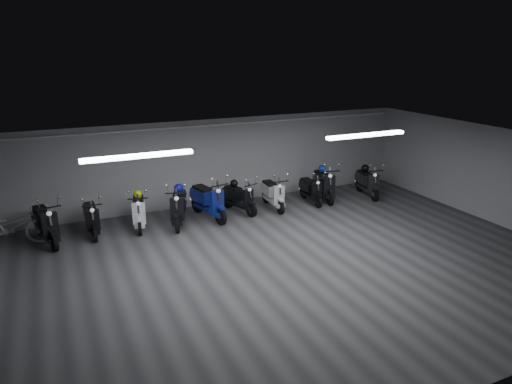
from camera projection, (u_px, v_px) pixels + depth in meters
name	position (u px, v px, depth m)	size (l,w,h in m)	color
floor	(281.00, 265.00, 11.12)	(14.00, 10.00, 0.01)	#37373A
ceiling	(283.00, 150.00, 10.28)	(14.00, 10.00, 0.01)	gray
back_wall	(211.00, 162.00, 15.05)	(14.00, 0.01, 2.80)	gray
front_wall	(451.00, 322.00, 6.35)	(14.00, 0.01, 2.80)	gray
right_wall	(497.00, 176.00, 13.45)	(0.01, 10.00, 2.80)	gray
fluor_strip_left	(138.00, 156.00, 9.99)	(2.40, 0.18, 0.08)	white
fluor_strip_right	(366.00, 135.00, 12.34)	(2.40, 0.18, 0.08)	white
conduit	(211.00, 125.00, 14.61)	(0.05, 0.05, 13.60)	white
scooter_0	(44.00, 217.00, 12.12)	(0.65, 1.95, 1.45)	black
scooter_1	(91.00, 213.00, 12.73)	(0.57, 1.71, 1.27)	black
scooter_2	(139.00, 206.00, 13.19)	(0.59, 1.77, 1.32)	silver
scooter_3	(178.00, 201.00, 13.42)	(0.64, 1.92, 1.43)	black
scooter_4	(208.00, 195.00, 13.88)	(0.67, 2.00, 1.49)	navy
scooter_5	(239.00, 193.00, 14.43)	(0.56, 1.69, 1.26)	black
scooter_6	(273.00, 189.00, 14.79)	(0.58, 1.75, 1.30)	silver
scooter_7	(311.00, 186.00, 15.33)	(0.54, 1.62, 1.20)	black
scooter_8	(324.00, 179.00, 15.67)	(0.64, 1.91, 1.42)	black
scooter_9	(368.00, 178.00, 16.01)	(0.59, 1.76, 1.31)	black
bicycle	(10.00, 223.00, 11.97)	(0.69, 1.96, 1.27)	silver
helmet_0	(138.00, 194.00, 13.33)	(0.25, 0.25, 0.25)	#C7D70C
helmet_1	(322.00, 169.00, 15.83)	(0.26, 0.26, 0.26)	#0D3494
helmet_2	(365.00, 168.00, 16.15)	(0.27, 0.27, 0.27)	black
helmet_3	(234.00, 183.00, 14.51)	(0.25, 0.25, 0.25)	black
helmet_4	(179.00, 188.00, 13.58)	(0.28, 0.28, 0.28)	#0F0D95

